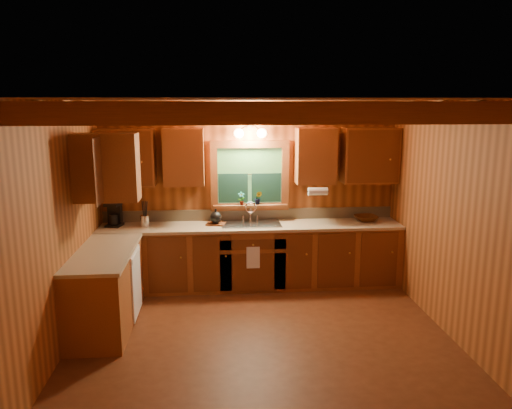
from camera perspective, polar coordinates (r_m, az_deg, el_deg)
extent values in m
plane|color=#562A14|center=(5.70, 0.70, -15.09)|extent=(4.20, 4.20, 0.00)
plane|color=brown|center=(5.09, 0.77, 12.06)|extent=(4.20, 4.20, 0.00)
plane|color=brown|center=(7.09, -0.74, 1.39)|extent=(4.20, 0.00, 4.20)
plane|color=brown|center=(3.44, 3.81, -9.92)|extent=(4.20, 0.00, 4.20)
plane|color=brown|center=(5.46, -21.80, -2.58)|extent=(0.00, 3.80, 3.80)
plane|color=brown|center=(5.83, 21.77, -1.72)|extent=(0.00, 3.80, 3.80)
cube|color=brown|center=(3.89, 2.50, 10.56)|extent=(4.20, 0.14, 0.18)
cube|color=brown|center=(4.69, 1.25, 10.75)|extent=(4.20, 0.14, 0.18)
cube|color=brown|center=(5.49, 0.36, 10.89)|extent=(4.20, 0.14, 0.18)
cube|color=brown|center=(6.28, -0.31, 10.98)|extent=(4.20, 0.14, 0.18)
cube|color=brown|center=(7.00, -0.54, -6.08)|extent=(4.20, 0.62, 0.86)
cube|color=brown|center=(6.08, -17.03, -9.43)|extent=(0.62, 1.60, 0.86)
cube|color=tan|center=(6.88, -0.55, -2.51)|extent=(4.20, 0.66, 0.04)
cube|color=tan|center=(5.93, -17.20, -5.36)|extent=(0.64, 1.60, 0.04)
cube|color=tan|center=(7.14, -0.73, -1.15)|extent=(4.20, 0.02, 0.16)
cube|color=white|center=(6.20, -13.73, -8.81)|extent=(0.02, 0.60, 0.80)
cube|color=brown|center=(6.94, -14.86, 5.28)|extent=(0.78, 0.34, 0.78)
cube|color=brown|center=(6.84, -8.39, 5.46)|extent=(0.55, 0.34, 0.78)
cube|color=brown|center=(6.98, 6.94, 5.62)|extent=(0.55, 0.34, 0.78)
cube|color=brown|center=(7.17, 13.08, 5.57)|extent=(0.78, 0.34, 0.78)
cube|color=brown|center=(5.96, -18.76, 4.07)|extent=(0.34, 1.10, 0.78)
cube|color=brown|center=(6.96, -0.73, 7.01)|extent=(1.12, 0.08, 0.10)
cube|color=brown|center=(7.09, -0.72, -0.25)|extent=(1.12, 0.08, 0.10)
cube|color=brown|center=(7.00, -4.90, 3.28)|extent=(0.10, 0.08, 0.80)
cube|color=brown|center=(7.07, 3.41, 3.39)|extent=(0.10, 0.08, 0.80)
cube|color=#3E7D34|center=(7.05, -0.74, 3.39)|extent=(0.92, 0.01, 0.80)
cube|color=#113228|center=(7.04, -2.67, 1.91)|extent=(0.42, 0.02, 0.42)
cube|color=#113228|center=(7.07, 1.21, 1.97)|extent=(0.42, 0.02, 0.42)
cylinder|color=black|center=(7.02, -0.73, 3.52)|extent=(0.92, 0.01, 0.01)
cube|color=brown|center=(7.05, -0.69, -0.16)|extent=(1.06, 0.14, 0.04)
cylinder|color=black|center=(6.95, -0.74, 8.90)|extent=(0.08, 0.03, 0.08)
cylinder|color=black|center=(6.88, -1.54, 8.87)|extent=(0.09, 0.17, 0.08)
cylinder|color=black|center=(6.90, 0.14, 8.88)|extent=(0.09, 0.17, 0.08)
sphere|color=#FFE0A5|center=(6.82, -2.02, 8.26)|extent=(0.13, 0.13, 0.13)
sphere|color=#FFE0A5|center=(6.85, 0.68, 8.28)|extent=(0.13, 0.13, 0.13)
cylinder|color=white|center=(6.85, 7.18, 1.52)|extent=(0.27, 0.11, 0.11)
cube|color=white|center=(6.67, -0.34, -6.19)|extent=(0.18, 0.01, 0.30)
cube|color=silver|center=(6.88, -0.56, -2.29)|extent=(0.82, 0.48, 0.02)
cube|color=#262628|center=(6.89, -2.13, -2.84)|extent=(0.34, 0.40, 0.14)
cube|color=#262628|center=(6.92, 1.02, -2.78)|extent=(0.34, 0.40, 0.14)
cylinder|color=silver|center=(7.03, -0.67, -1.10)|extent=(0.04, 0.04, 0.22)
torus|color=silver|center=(6.95, -0.63, -0.33)|extent=(0.16, 0.02, 0.16)
cube|color=black|center=(7.06, -16.11, -2.31)|extent=(0.19, 0.23, 0.03)
cube|color=black|center=(7.10, -16.07, -0.89)|extent=(0.19, 0.08, 0.31)
cube|color=black|center=(6.98, -16.28, 0.03)|extent=(0.19, 0.21, 0.04)
cylinder|color=black|center=(7.01, -16.20, -1.66)|extent=(0.12, 0.12, 0.14)
cylinder|color=silver|center=(6.93, -12.79, -1.87)|extent=(0.13, 0.13, 0.16)
cylinder|color=black|center=(6.88, -13.00, -0.58)|extent=(0.03, 0.04, 0.23)
cylinder|color=black|center=(6.89, -12.85, -0.56)|extent=(0.01, 0.01, 0.23)
cylinder|color=black|center=(6.90, -12.70, -0.54)|extent=(0.03, 0.04, 0.23)
cylinder|color=black|center=(6.90, -12.59, -0.52)|extent=(0.04, 0.06, 0.23)
cube|color=#5B2B13|center=(6.88, -4.69, -2.27)|extent=(0.29, 0.24, 0.02)
sphere|color=black|center=(6.86, -4.70, -1.52)|extent=(0.16, 0.16, 0.16)
cylinder|color=black|center=(6.84, -4.72, -0.68)|extent=(0.03, 0.03, 0.04)
imported|color=#48230C|center=(7.25, 12.65, -1.58)|extent=(0.35, 0.35, 0.08)
imported|color=#5B2B13|center=(6.99, -1.70, 0.70)|extent=(0.12, 0.09, 0.19)
imported|color=#5B2B13|center=(7.03, 0.26, 0.78)|extent=(0.13, 0.11, 0.19)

